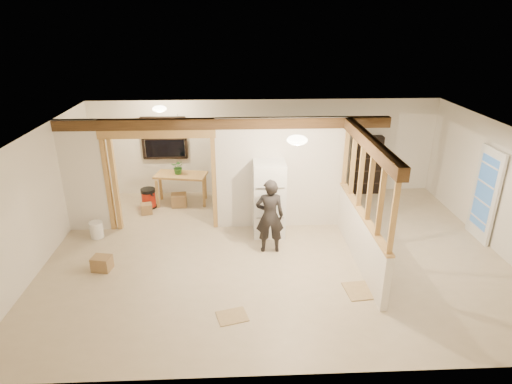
{
  "coord_description": "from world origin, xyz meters",
  "views": [
    {
      "loc": [
        -0.73,
        -7.58,
        4.45
      ],
      "look_at": [
        -0.37,
        0.4,
        1.15
      ],
      "focal_mm": 30.0,
      "sensor_mm": 36.0,
      "label": 1
    }
  ],
  "objects_px": {
    "work_table": "(182,189)",
    "shop_vac": "(149,198)",
    "woman": "(270,216)",
    "bookshelf": "(366,165)",
    "refrigerator": "(269,199)"
  },
  "relations": [
    {
      "from": "work_table",
      "to": "shop_vac",
      "type": "distance_m",
      "value": 0.85
    },
    {
      "from": "work_table",
      "to": "shop_vac",
      "type": "xyz_separation_m",
      "value": [
        -0.8,
        -0.25,
        -0.14
      ]
    },
    {
      "from": "shop_vac",
      "to": "work_table",
      "type": "bearing_deg",
      "value": 17.04
    },
    {
      "from": "woman",
      "to": "bookshelf",
      "type": "bearing_deg",
      "value": -133.12
    },
    {
      "from": "refrigerator",
      "to": "shop_vac",
      "type": "distance_m",
      "value": 3.3
    },
    {
      "from": "refrigerator",
      "to": "work_table",
      "type": "height_order",
      "value": "refrigerator"
    },
    {
      "from": "refrigerator",
      "to": "woman",
      "type": "distance_m",
      "value": 0.77
    },
    {
      "from": "refrigerator",
      "to": "bookshelf",
      "type": "distance_m",
      "value": 3.54
    },
    {
      "from": "refrigerator",
      "to": "woman",
      "type": "xyz_separation_m",
      "value": [
        -0.04,
        -0.77,
        -0.04
      ]
    },
    {
      "from": "woman",
      "to": "bookshelf",
      "type": "height_order",
      "value": "bookshelf"
    },
    {
      "from": "work_table",
      "to": "shop_vac",
      "type": "relative_size",
      "value": 2.46
    },
    {
      "from": "woman",
      "to": "shop_vac",
      "type": "bearing_deg",
      "value": -38.52
    },
    {
      "from": "woman",
      "to": "shop_vac",
      "type": "xyz_separation_m",
      "value": [
        -2.85,
        2.25,
        -0.52
      ]
    },
    {
      "from": "woman",
      "to": "refrigerator",
      "type": "bearing_deg",
      "value": -93.39
    },
    {
      "from": "woman",
      "to": "work_table",
      "type": "height_order",
      "value": "woman"
    }
  ]
}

